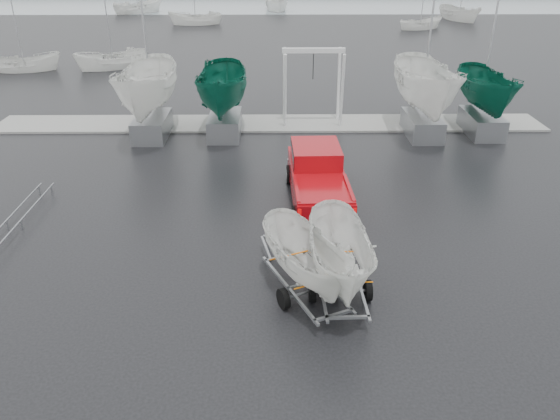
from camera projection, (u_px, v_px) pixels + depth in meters
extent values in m
plane|color=black|center=(267.00, 242.00, 18.64)|extent=(120.00, 120.00, 0.00)
cube|color=gray|center=(270.00, 123.00, 30.22)|extent=(30.00, 3.00, 0.12)
cube|color=#9C080F|center=(318.00, 184.00, 21.01)|extent=(2.18, 5.90, 0.96)
cube|color=#9C080F|center=(316.00, 156.00, 21.62)|extent=(1.93, 2.37, 0.86)
cube|color=black|center=(316.00, 154.00, 21.59)|extent=(1.95, 2.12, 0.55)
cube|color=silver|center=(327.00, 228.00, 18.49)|extent=(2.04, 0.24, 0.35)
cylinder|color=black|center=(290.00, 174.00, 22.87)|extent=(0.33, 0.82, 0.81)
cylinder|color=black|center=(336.00, 174.00, 22.94)|extent=(0.33, 0.82, 0.81)
cylinder|color=black|center=(296.00, 216.00, 19.45)|extent=(0.33, 0.82, 0.81)
cylinder|color=black|center=(350.00, 216.00, 19.52)|extent=(0.33, 0.82, 0.81)
cube|color=gray|center=(320.00, 283.00, 15.64)|extent=(0.18, 3.60, 0.08)
cube|color=gray|center=(358.00, 282.00, 15.68)|extent=(0.18, 3.60, 0.08)
cylinder|color=gray|center=(340.00, 291.00, 15.55)|extent=(1.60, 0.13, 0.08)
cylinder|color=black|center=(312.00, 292.00, 15.52)|extent=(0.20, 0.60, 0.60)
cylinder|color=black|center=(368.00, 290.00, 15.58)|extent=(0.20, 0.60, 0.60)
imported|color=white|center=(344.00, 211.00, 14.62)|extent=(1.77, 1.81, 4.57)
cube|color=orange|center=(337.00, 252.00, 16.13)|extent=(1.55, 0.09, 0.03)
cube|color=orange|center=(344.00, 283.00, 14.70)|extent=(1.55, 0.09, 0.03)
cube|color=gray|center=(289.00, 288.00, 15.41)|extent=(1.53, 3.32, 0.08)
cube|color=gray|center=(323.00, 279.00, 15.82)|extent=(1.53, 3.32, 0.08)
cylinder|color=gray|center=(309.00, 292.00, 15.52)|extent=(1.50, 0.72, 0.08)
cylinder|color=black|center=(283.00, 299.00, 15.22)|extent=(0.41, 0.62, 0.60)
cylinder|color=black|center=(333.00, 285.00, 15.81)|extent=(0.41, 0.62, 0.60)
imported|color=white|center=(308.00, 217.00, 14.64)|extent=(2.12, 2.14, 4.24)
cube|color=orange|center=(294.00, 254.00, 16.01)|extent=(1.43, 0.67, 0.03)
cube|color=orange|center=(320.00, 282.00, 14.72)|extent=(1.43, 0.67, 0.03)
cylinder|color=silver|center=(285.00, 92.00, 28.64)|extent=(0.16, 0.58, 3.99)
cylinder|color=silver|center=(285.00, 85.00, 30.07)|extent=(0.16, 0.58, 3.99)
cylinder|color=silver|center=(342.00, 92.00, 28.67)|extent=(0.16, 0.58, 3.99)
cylinder|color=silver|center=(339.00, 85.00, 30.10)|extent=(0.16, 0.58, 3.99)
cube|color=silver|center=(314.00, 50.00, 28.47)|extent=(3.30, 0.25, 0.25)
cube|color=gray|center=(152.00, 126.00, 28.15)|extent=(1.60, 3.20, 1.10)
imported|color=white|center=(143.00, 43.00, 26.27)|extent=(2.73, 2.80, 7.26)
cube|color=gray|center=(225.00, 125.00, 28.37)|extent=(1.60, 3.20, 1.10)
imported|color=#0C5440|center=(221.00, 49.00, 26.63)|extent=(2.49, 2.55, 6.61)
cube|color=gray|center=(422.00, 126.00, 28.29)|extent=(1.60, 3.20, 1.10)
imported|color=white|center=(432.00, 41.00, 26.39)|extent=(2.77, 2.85, 7.37)
cube|color=gray|center=(481.00, 124.00, 28.59)|extent=(1.60, 3.20, 1.10)
imported|color=#0C5440|center=(493.00, 55.00, 27.00)|extent=(2.25, 2.31, 5.99)
cylinder|color=gray|center=(21.00, 221.00, 19.29)|extent=(0.06, 6.50, 0.06)
cylinder|color=gray|center=(6.00, 221.00, 19.28)|extent=(0.06, 6.50, 0.06)
imported|color=white|center=(25.00, 71.00, 42.16)|extent=(2.45, 2.40, 5.57)
cylinder|color=#B2B2B7|center=(14.00, 17.00, 40.36)|extent=(0.08, 0.08, 8.00)
imported|color=white|center=(196.00, 25.00, 63.91)|extent=(2.63, 2.58, 6.18)
imported|color=white|center=(420.00, 29.00, 60.88)|extent=(2.63, 2.60, 5.34)
imported|color=white|center=(459.00, 20.00, 67.41)|extent=(3.54, 3.59, 7.49)
imported|color=white|center=(139.00, 13.00, 73.72)|extent=(3.88, 3.87, 7.23)
imported|color=white|center=(277.00, 10.00, 76.45)|extent=(3.20, 3.27, 7.52)
imported|color=white|center=(114.00, 68.00, 42.99)|extent=(3.13, 3.11, 5.93)
cylinder|color=#B2B2B7|center=(106.00, 15.00, 41.19)|extent=(0.08, 0.08, 8.00)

